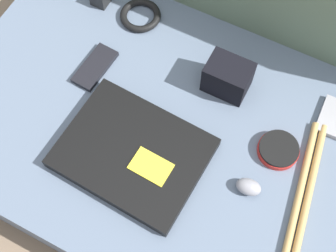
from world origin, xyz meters
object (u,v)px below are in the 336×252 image
object	(u,v)px
camera_pouch	(228,77)
phone_black	(95,67)
computer_mouse	(248,187)
phone_silver	(335,118)
speaker_puck	(278,150)
laptop	(133,153)

from	to	relation	value
camera_pouch	phone_black	bearing A→B (deg)	-161.66
computer_mouse	phone_silver	world-z (taller)	computer_mouse
speaker_puck	phone_silver	world-z (taller)	speaker_puck
speaker_puck	camera_pouch	size ratio (longest dim) A/B	0.89
laptop	speaker_puck	size ratio (longest dim) A/B	3.48
laptop	computer_mouse	bearing A→B (deg)	12.72
laptop	camera_pouch	xyz separation A→B (m)	(0.11, 0.27, 0.03)
computer_mouse	speaker_puck	size ratio (longest dim) A/B	0.63
camera_pouch	computer_mouse	bearing A→B (deg)	-55.18
camera_pouch	laptop	bearing A→B (deg)	-113.15
phone_black	camera_pouch	bearing A→B (deg)	21.93
computer_mouse	phone_silver	xyz separation A→B (m)	(0.12, 0.26, -0.01)
laptop	phone_black	bearing A→B (deg)	143.94
laptop	phone_black	world-z (taller)	laptop
speaker_puck	phone_black	size ratio (longest dim) A/B	0.73
phone_silver	camera_pouch	xyz separation A→B (m)	(-0.27, -0.04, 0.04)
computer_mouse	phone_black	distance (m)	0.48
phone_silver	camera_pouch	world-z (taller)	camera_pouch
phone_silver	laptop	bearing A→B (deg)	-143.62
laptop	phone_silver	world-z (taller)	laptop
computer_mouse	phone_black	world-z (taller)	computer_mouse
phone_black	phone_silver	bearing A→B (deg)	17.16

